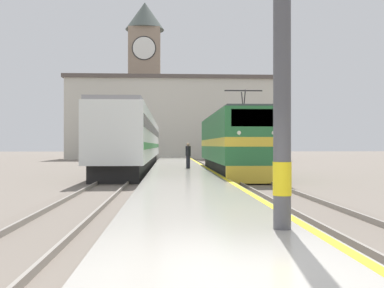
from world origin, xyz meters
The scene contains 10 objects.
ground_plane centered at (0.00, 30.00, 0.00)m, with size 200.00×200.00×0.00m, color #70665B.
platform centered at (0.00, 25.00, 0.17)m, with size 3.81×140.00×0.35m.
rail_track_near centered at (3.22, 25.00, 0.03)m, with size 2.84×140.00×0.16m.
rail_track_far centered at (-3.38, 25.00, 0.03)m, with size 2.84×140.00×0.16m.
locomotive_train centered at (3.22, 21.63, 1.95)m, with size 2.92×14.30×4.80m.
passenger_train centered at (-3.38, 30.68, 2.22)m, with size 2.92×31.85×4.13m.
catenary_mast centered at (1.29, 2.23, 4.42)m, with size 2.29×0.33×8.36m.
person_on_platform centered at (0.50, 23.64, 1.21)m, with size 0.34×0.34×1.66m.
clock_tower centered at (-4.60, 66.86, 13.41)m, with size 6.20×6.20×24.93m.
station_building centered at (0.00, 57.29, 5.58)m, with size 29.08×9.70×11.11m.
Camera 1 is at (-0.78, -5.69, 1.84)m, focal length 42.00 mm.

